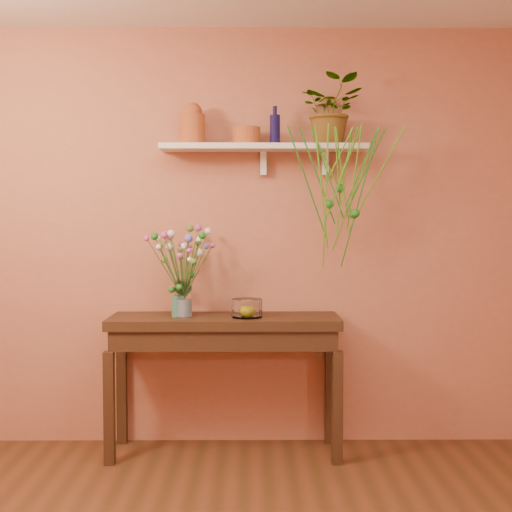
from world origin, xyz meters
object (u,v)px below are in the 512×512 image
(glass_vase, at_px, (183,301))
(bouquet, at_px, (182,252))
(blue_bottle, at_px, (275,129))
(spider_plant, at_px, (332,111))
(glass_bowl, at_px, (247,309))
(sideboard, at_px, (225,336))
(terracotta_jug, at_px, (192,124))

(glass_vase, distance_m, bouquet, 0.30)
(blue_bottle, xyz_separation_m, spider_plant, (0.36, -0.00, 0.11))
(blue_bottle, xyz_separation_m, glass_bowl, (-0.18, -0.16, -1.12))
(sideboard, xyz_separation_m, blue_bottle, (0.32, 0.11, 1.30))
(blue_bottle, height_order, glass_vase, blue_bottle)
(sideboard, height_order, bouquet, bouquet)
(blue_bottle, bearing_deg, sideboard, -160.24)
(glass_vase, bearing_deg, spider_plant, 6.77)
(blue_bottle, height_order, spider_plant, spider_plant)
(terracotta_jug, height_order, glass_bowl, terracotta_jug)
(blue_bottle, relative_size, spider_plant, 0.57)
(spider_plant, xyz_separation_m, bouquet, (-0.93, -0.10, -0.89))
(sideboard, bearing_deg, glass_vase, -179.70)
(blue_bottle, bearing_deg, terracotta_jug, -177.70)
(bouquet, relative_size, glass_bowl, 2.46)
(sideboard, xyz_separation_m, terracotta_jug, (-0.20, 0.09, 1.32))
(spider_plant, bearing_deg, bouquet, -173.59)
(spider_plant, distance_m, bouquet, 1.29)
(blue_bottle, relative_size, bouquet, 0.52)
(sideboard, xyz_separation_m, spider_plant, (0.67, 0.11, 1.41))
(terracotta_jug, distance_m, spider_plant, 0.88)
(terracotta_jug, relative_size, blue_bottle, 1.08)
(sideboard, xyz_separation_m, glass_vase, (-0.26, -0.00, 0.22))
(blue_bottle, relative_size, glass_bowl, 1.27)
(sideboard, height_order, terracotta_jug, terracotta_jug)
(glass_vase, height_order, glass_bowl, glass_vase)
(blue_bottle, bearing_deg, bouquet, -169.26)
(blue_bottle, distance_m, glass_bowl, 1.14)
(terracotta_jug, distance_m, glass_bowl, 1.20)
(terracotta_jug, height_order, spider_plant, spider_plant)
(terracotta_jug, relative_size, spider_plant, 0.61)
(blue_bottle, distance_m, bouquet, 0.97)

